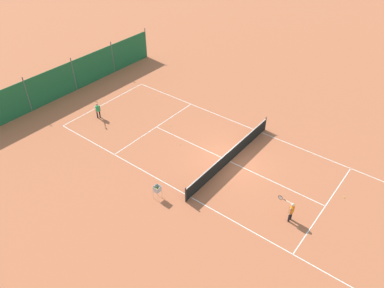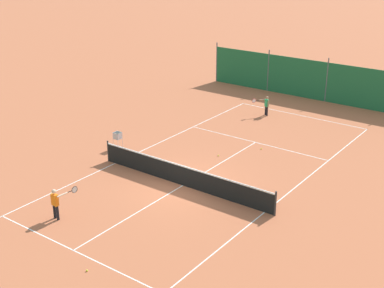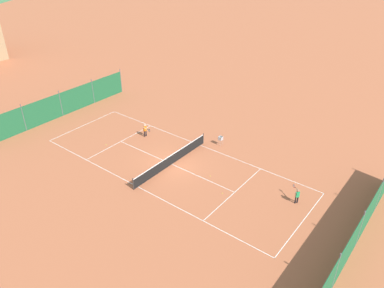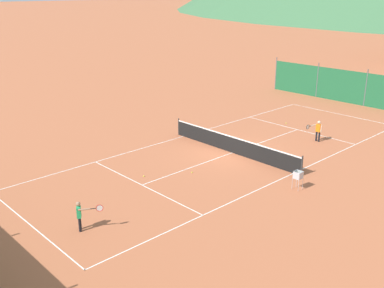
% 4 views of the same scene
% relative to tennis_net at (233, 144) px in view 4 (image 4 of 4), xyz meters
% --- Properties ---
extents(ground_plane, '(600.00, 600.00, 0.00)m').
position_rel_tennis_net_xyz_m(ground_plane, '(0.00, 0.00, -0.50)').
color(ground_plane, '#B7603D').
extents(court_line_markings, '(8.25, 23.85, 0.01)m').
position_rel_tennis_net_xyz_m(court_line_markings, '(0.00, 0.00, -0.50)').
color(court_line_markings, white).
rests_on(court_line_markings, ground).
extents(tennis_net, '(9.18, 0.08, 1.06)m').
position_rel_tennis_net_xyz_m(tennis_net, '(0.00, 0.00, 0.00)').
color(tennis_net, '#2D2D2D').
rests_on(tennis_net, ground).
extents(windscreen_fence_far, '(17.28, 0.08, 2.90)m').
position_rel_tennis_net_xyz_m(windscreen_fence_far, '(-0.00, 15.50, 0.81)').
color(windscreen_fence_far, '#1E6038').
rests_on(windscreen_fence_far, ground).
extents(player_far_service, '(0.49, 1.04, 1.29)m').
position_rel_tennis_net_xyz_m(player_far_service, '(2.19, 5.22, 0.25)').
color(player_far_service, black).
rests_on(player_far_service, ground).
extents(player_near_baseline, '(0.83, 0.83, 1.21)m').
position_rel_tennis_net_xyz_m(player_near_baseline, '(1.76, -10.64, 0.21)').
color(player_near_baseline, black).
rests_on(player_near_baseline, ground).
extents(tennis_ball_mid_court, '(0.07, 0.07, 0.07)m').
position_rel_tennis_net_xyz_m(tennis_ball_mid_court, '(-1.31, 6.99, -0.47)').
color(tennis_ball_mid_court, '#CCE033').
rests_on(tennis_ball_mid_court, ground).
extents(tennis_ball_alley_right, '(0.07, 0.07, 0.07)m').
position_rel_tennis_net_xyz_m(tennis_ball_alley_right, '(-0.73, -5.73, -0.47)').
color(tennis_ball_alley_right, '#CCE033').
rests_on(tennis_ball_alley_right, ground).
extents(tennis_ball_by_net_left, '(0.07, 0.07, 0.07)m').
position_rel_tennis_net_xyz_m(tennis_ball_by_net_left, '(0.56, -3.67, -0.47)').
color(tennis_ball_by_net_left, '#CCE033').
rests_on(tennis_ball_by_net_left, ground).
extents(ball_hopper, '(0.36, 0.36, 0.89)m').
position_rel_tennis_net_xyz_m(ball_hopper, '(5.30, -1.47, 0.16)').
color(ball_hopper, '#B7B7BC').
rests_on(ball_hopper, ground).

